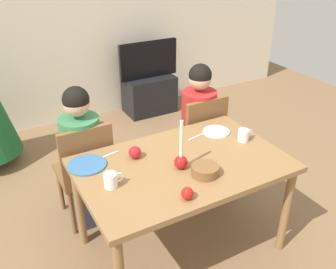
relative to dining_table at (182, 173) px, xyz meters
name	(u,v)px	position (x,y,z in m)	size (l,w,h in m)	color
ground_plane	(181,244)	(0.00, 0.00, -0.67)	(7.68, 7.68, 0.00)	brown
back_wall	(66,14)	(0.00, 2.60, 0.63)	(6.40, 0.10, 2.60)	beige
dining_table	(182,173)	(0.00, 0.00, 0.00)	(1.40, 0.90, 0.75)	olive
chair_left	(86,168)	(-0.50, 0.61, -0.15)	(0.40, 0.40, 0.90)	brown
chair_right	(200,136)	(0.55, 0.61, -0.15)	(0.40, 0.40, 0.90)	brown
person_left_child	(84,160)	(-0.50, 0.64, -0.10)	(0.30, 0.30, 1.17)	#33384C
person_right_child	(198,129)	(0.55, 0.64, -0.10)	(0.30, 0.30, 1.17)	#33384C
tv_stand	(149,94)	(0.89, 2.30, -0.43)	(0.64, 0.40, 0.48)	black
tv	(148,60)	(0.89, 2.30, 0.04)	(0.79, 0.05, 0.46)	black
candle_centerpiece	(181,159)	(-0.04, -0.05, 0.15)	(0.09, 0.09, 0.35)	red
plate_left	(87,165)	(-0.57, 0.28, 0.09)	(0.26, 0.26, 0.01)	teal
plate_right	(216,132)	(0.45, 0.24, 0.09)	(0.21, 0.21, 0.01)	silver
mug_left	(111,180)	(-0.52, -0.02, 0.13)	(0.13, 0.08, 0.09)	white
mug_right	(244,135)	(0.55, 0.04, 0.13)	(0.12, 0.08, 0.09)	white
fork_left	(107,156)	(-0.42, 0.32, 0.09)	(0.18, 0.01, 0.01)	silver
fork_right	(197,136)	(0.29, 0.25, 0.09)	(0.18, 0.01, 0.01)	silver
bowl_walnuts	(205,170)	(0.05, -0.19, 0.12)	(0.18, 0.18, 0.07)	brown
apple_near_candle	(187,193)	(-0.17, -0.34, 0.12)	(0.08, 0.08, 0.08)	red
apple_by_left_plate	(135,152)	(-0.25, 0.21, 0.13)	(0.09, 0.09, 0.09)	red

